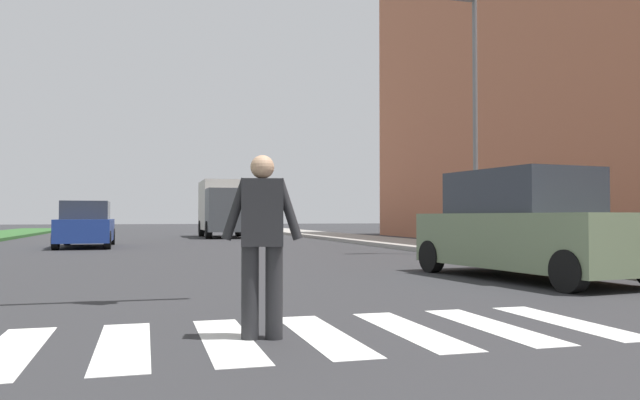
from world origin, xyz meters
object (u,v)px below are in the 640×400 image
at_px(sedan_midblock, 86,226).
at_px(truck_box_delivery, 224,207).
at_px(suv_crossing, 527,227).
at_px(street_lamp_right, 472,98).
at_px(pedestrian_performer, 262,237).

relative_size(sedan_midblock, truck_box_delivery, 0.74).
distance_m(sedan_midblock, truck_box_delivery, 11.60).
height_order(suv_crossing, sedan_midblock, suv_crossing).
distance_m(street_lamp_right, truck_box_delivery, 18.75).
xyz_separation_m(street_lamp_right, sedan_midblock, (-11.29, 8.06, -3.81)).
distance_m(street_lamp_right, pedestrian_performer, 13.92).
relative_size(pedestrian_performer, suv_crossing, 0.35).
relative_size(street_lamp_right, suv_crossing, 1.56).
xyz_separation_m(pedestrian_performer, sedan_midblock, (-3.13, 18.72, -0.15)).
bearing_deg(suv_crossing, truck_box_delivery, 95.90).
relative_size(suv_crossing, truck_box_delivery, 0.77).
xyz_separation_m(street_lamp_right, truck_box_delivery, (-5.07, 17.80, -2.96)).
distance_m(street_lamp_right, suv_crossing, 7.87).
height_order(pedestrian_performer, sedan_midblock, pedestrian_performer).
distance_m(suv_crossing, truck_box_delivery, 24.42).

